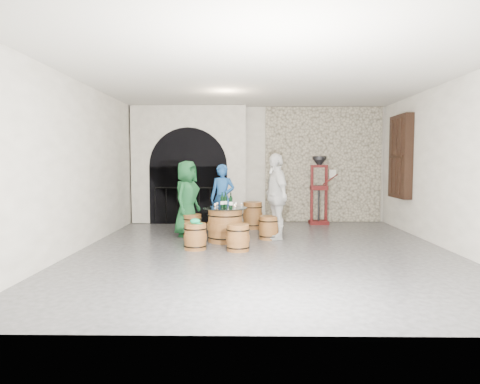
{
  "coord_description": "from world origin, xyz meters",
  "views": [
    {
      "loc": [
        -0.34,
        -8.0,
        1.67
      ],
      "look_at": [
        -0.47,
        0.83,
        1.05
      ],
      "focal_mm": 32.0,
      "sensor_mm": 36.0,
      "label": 1
    }
  ],
  "objects_px": {
    "barrel_stool_near_left": "(195,237)",
    "corking_press": "(319,185)",
    "wine_bottle_left": "(222,201)",
    "wine_bottle_center": "(231,202)",
    "person_blue": "(222,198)",
    "barrel_table": "(225,225)",
    "person_white": "(276,196)",
    "barrel_stool_far": "(223,223)",
    "wine_bottle_right": "(225,201)",
    "barrel_stool_left": "(192,226)",
    "person_green": "(187,198)",
    "side_barrel": "(253,215)",
    "barrel_stool_near_right": "(238,238)",
    "barrel_stool_right": "(269,228)"
  },
  "relations": [
    {
      "from": "barrel_stool_right",
      "to": "person_blue",
      "type": "relative_size",
      "value": 0.31
    },
    {
      "from": "person_blue",
      "to": "wine_bottle_left",
      "type": "height_order",
      "value": "person_blue"
    },
    {
      "from": "barrel_stool_far",
      "to": "corking_press",
      "type": "relative_size",
      "value": 0.28
    },
    {
      "from": "person_green",
      "to": "wine_bottle_right",
      "type": "xyz_separation_m",
      "value": [
        0.9,
        -0.61,
        -0.0
      ]
    },
    {
      "from": "barrel_stool_left",
      "to": "wine_bottle_left",
      "type": "distance_m",
      "value": 1.1
    },
    {
      "from": "barrel_stool_near_left",
      "to": "wine_bottle_right",
      "type": "relative_size",
      "value": 1.55
    },
    {
      "from": "barrel_stool_near_right",
      "to": "person_blue",
      "type": "xyz_separation_m",
      "value": [
        -0.41,
        2.13,
        0.56
      ]
    },
    {
      "from": "barrel_table",
      "to": "barrel_stool_near_left",
      "type": "distance_m",
      "value": 0.99
    },
    {
      "from": "barrel_stool_far",
      "to": "barrel_stool_near_right",
      "type": "xyz_separation_m",
      "value": [
        0.39,
        -1.92,
        0.0
      ]
    },
    {
      "from": "wine_bottle_center",
      "to": "person_green",
      "type": "bearing_deg",
      "value": 141.43
    },
    {
      "from": "barrel_stool_right",
      "to": "barrel_stool_far",
      "type": "bearing_deg",
      "value": 146.98
    },
    {
      "from": "barrel_table",
      "to": "barrel_stool_right",
      "type": "xyz_separation_m",
      "value": [
        0.93,
        0.3,
        -0.11
      ]
    },
    {
      "from": "person_green",
      "to": "wine_bottle_center",
      "type": "height_order",
      "value": "person_green"
    },
    {
      "from": "wine_bottle_right",
      "to": "person_green",
      "type": "bearing_deg",
      "value": 145.7
    },
    {
      "from": "wine_bottle_right",
      "to": "side_barrel",
      "type": "xyz_separation_m",
      "value": [
        0.6,
        1.7,
        -0.52
      ]
    },
    {
      "from": "barrel_stool_near_right",
      "to": "barrel_stool_near_left",
      "type": "bearing_deg",
      "value": 172.02
    },
    {
      "from": "barrel_stool_right",
      "to": "barrel_stool_near_left",
      "type": "distance_m",
      "value": 1.85
    },
    {
      "from": "barrel_stool_far",
      "to": "wine_bottle_right",
      "type": "distance_m",
      "value": 1.08
    },
    {
      "from": "barrel_stool_far",
      "to": "person_blue",
      "type": "height_order",
      "value": "person_blue"
    },
    {
      "from": "barrel_stool_near_left",
      "to": "person_blue",
      "type": "relative_size",
      "value": 0.31
    },
    {
      "from": "person_blue",
      "to": "wine_bottle_right",
      "type": "bearing_deg",
      "value": -70.93
    },
    {
      "from": "person_blue",
      "to": "person_white",
      "type": "xyz_separation_m",
      "value": [
        1.21,
        -0.84,
        0.12
      ]
    },
    {
      "from": "barrel_stool_left",
      "to": "barrel_stool_near_left",
      "type": "height_order",
      "value": "same"
    },
    {
      "from": "wine_bottle_left",
      "to": "wine_bottle_center",
      "type": "relative_size",
      "value": 1.0
    },
    {
      "from": "barrel_stool_far",
      "to": "wine_bottle_right",
      "type": "height_order",
      "value": "wine_bottle_right"
    },
    {
      "from": "barrel_stool_left",
      "to": "person_blue",
      "type": "xyz_separation_m",
      "value": [
        0.65,
        0.59,
        0.56
      ]
    },
    {
      "from": "barrel_stool_left",
      "to": "barrel_table",
      "type": "bearing_deg",
      "value": -37.72
    },
    {
      "from": "barrel_stool_left",
      "to": "side_barrel",
      "type": "bearing_deg",
      "value": 40.63
    },
    {
      "from": "person_white",
      "to": "wine_bottle_right",
      "type": "bearing_deg",
      "value": -91.39
    },
    {
      "from": "wine_bottle_right",
      "to": "corking_press",
      "type": "bearing_deg",
      "value": 46.13
    },
    {
      "from": "person_green",
      "to": "side_barrel",
      "type": "distance_m",
      "value": 1.92
    },
    {
      "from": "barrel_stool_near_left",
      "to": "wine_bottle_left",
      "type": "distance_m",
      "value": 1.13
    },
    {
      "from": "side_barrel",
      "to": "wine_bottle_left",
      "type": "bearing_deg",
      "value": -110.54
    },
    {
      "from": "barrel_stool_far",
      "to": "barrel_stool_right",
      "type": "distance_m",
      "value": 1.24
    },
    {
      "from": "person_white",
      "to": "side_barrel",
      "type": "relative_size",
      "value": 2.77
    },
    {
      "from": "barrel_stool_right",
      "to": "barrel_stool_near_left",
      "type": "height_order",
      "value": "same"
    },
    {
      "from": "barrel_stool_far",
      "to": "wine_bottle_right",
      "type": "xyz_separation_m",
      "value": [
        0.1,
        -0.89,
        0.6
      ]
    },
    {
      "from": "person_green",
      "to": "wine_bottle_right",
      "type": "bearing_deg",
      "value": -104.72
    },
    {
      "from": "barrel_stool_left",
      "to": "corking_press",
      "type": "xyz_separation_m",
      "value": [
        3.17,
        1.97,
        0.81
      ]
    },
    {
      "from": "person_green",
      "to": "wine_bottle_left",
      "type": "relative_size",
      "value": 5.23
    },
    {
      "from": "barrel_stool_near_left",
      "to": "corking_press",
      "type": "height_order",
      "value": "corking_press"
    },
    {
      "from": "barrel_table",
      "to": "barrel_stool_near_right",
      "type": "bearing_deg",
      "value": -73.08
    },
    {
      "from": "barrel_table",
      "to": "person_white",
      "type": "bearing_deg",
      "value": 18.0
    },
    {
      "from": "barrel_stool_near_right",
      "to": "person_green",
      "type": "height_order",
      "value": "person_green"
    },
    {
      "from": "barrel_stool_right",
      "to": "side_barrel",
      "type": "distance_m",
      "value": 1.52
    },
    {
      "from": "barrel_table",
      "to": "wine_bottle_center",
      "type": "xyz_separation_m",
      "value": [
        0.12,
        -0.12,
        0.49
      ]
    },
    {
      "from": "wine_bottle_left",
      "to": "wine_bottle_center",
      "type": "bearing_deg",
      "value": -34.31
    },
    {
      "from": "person_white",
      "to": "wine_bottle_right",
      "type": "relative_size",
      "value": 5.72
    },
    {
      "from": "barrel_stool_near_left",
      "to": "person_white",
      "type": "distance_m",
      "value": 2.11
    },
    {
      "from": "barrel_table",
      "to": "barrel_stool_far",
      "type": "bearing_deg",
      "value": 95.97
    }
  ]
}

